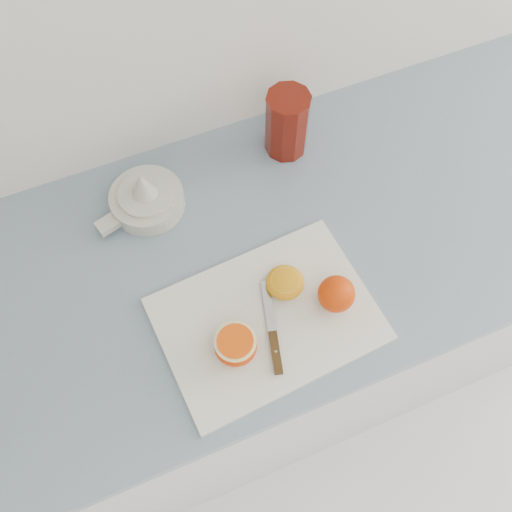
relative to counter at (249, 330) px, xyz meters
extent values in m
cube|color=silver|center=(0.00, 0.00, -0.02)|extent=(2.57, 0.60, 0.86)
cube|color=gray|center=(0.00, 0.00, 0.43)|extent=(2.64, 0.64, 0.03)
cube|color=silver|center=(-0.02, -0.15, 0.45)|extent=(0.39, 0.29, 0.01)
sphere|color=#DC3700|center=(0.10, -0.17, 0.49)|extent=(0.07, 0.07, 0.07)
ellipsoid|color=#DC3700|center=(-0.09, -0.18, 0.48)|extent=(0.07, 0.07, 0.04)
cylinder|color=#FFF89F|center=(-0.09, -0.18, 0.50)|extent=(0.07, 0.07, 0.00)
cylinder|color=#FD5C12|center=(-0.09, -0.18, 0.50)|extent=(0.06, 0.06, 0.00)
ellipsoid|color=orange|center=(0.03, -0.10, 0.47)|extent=(0.07, 0.07, 0.03)
cylinder|color=gold|center=(0.03, -0.10, 0.48)|extent=(0.05, 0.05, 0.00)
cube|color=#40290F|center=(-0.03, -0.21, 0.46)|extent=(0.03, 0.08, 0.01)
cube|color=#B7B7BC|center=(-0.01, -0.13, 0.46)|extent=(0.04, 0.10, 0.00)
cylinder|color=#B7B7BC|center=(-0.03, -0.21, 0.46)|extent=(0.00, 0.00, 0.01)
cylinder|color=beige|center=(-0.14, 0.17, 0.46)|extent=(0.15, 0.15, 0.04)
cylinder|color=beige|center=(-0.14, 0.17, 0.48)|extent=(0.11, 0.11, 0.01)
cone|color=beige|center=(-0.14, 0.17, 0.51)|extent=(0.05, 0.05, 0.05)
cube|color=beige|center=(-0.23, 0.14, 0.46)|extent=(0.05, 0.04, 0.01)
ellipsoid|color=#EB6A00|center=(-0.13, 0.17, 0.49)|extent=(0.01, 0.01, 0.00)
ellipsoid|color=#EB6A00|center=(-0.16, 0.18, 0.49)|extent=(0.01, 0.01, 0.00)
ellipsoid|color=#EB6A00|center=(-0.14, 0.15, 0.49)|extent=(0.01, 0.01, 0.00)
ellipsoid|color=#EB6A00|center=(-0.13, 0.18, 0.49)|extent=(0.01, 0.01, 0.00)
cylinder|color=#651309|center=(0.17, 0.20, 0.51)|extent=(0.09, 0.09, 0.14)
cylinder|color=#F5440F|center=(0.17, 0.20, 0.46)|extent=(0.07, 0.07, 0.02)
cylinder|color=#651309|center=(0.17, 0.20, 0.59)|extent=(0.09, 0.09, 0.00)
camera|label=1|loc=(-0.18, -0.48, 1.40)|focal=40.00mm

